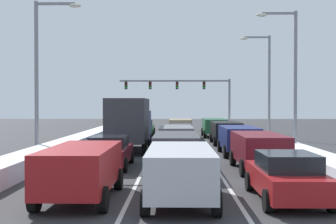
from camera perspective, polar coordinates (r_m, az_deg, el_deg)
ground_plane at (r=26.74m, az=1.44°, el=-5.46°), size 128.33×128.33×0.00m
lane_stripe_between_right_lane_and_center_lane at (r=31.71m, az=4.44°, el=-4.44°), size 0.14×54.29×0.01m
lane_stripe_between_center_lane_and_left_lane at (r=31.68m, az=-1.73°, el=-4.44°), size 0.14×54.29×0.01m
snow_bank_right_shoulder at (r=32.44m, az=13.85°, el=-3.92°), size 1.86×54.29×0.48m
snow_bank_left_shoulder at (r=32.33m, az=-11.17°, el=-3.66°), size 1.55×54.29×0.78m
sedan_red_right_lane_nearest at (r=14.49m, az=14.92°, el=-7.97°), size 2.00×4.50×1.51m
suv_maroon_right_lane_second at (r=20.61m, az=11.54°, el=-4.58°), size 2.16×4.90×1.67m
suv_navy_right_lane_third at (r=26.78m, az=9.04°, el=-3.28°), size 2.16×4.90×1.67m
suv_black_right_lane_fourth at (r=33.82m, az=7.41°, el=-2.38°), size 2.16×4.90×1.67m
suv_green_right_lane_fifth at (r=41.03m, az=5.93°, el=-1.78°), size 2.16×4.90×1.67m
suv_silver_center_lane_nearest at (r=13.71m, az=1.58°, el=-7.38°), size 2.16×4.90×1.67m
suv_charcoal_center_lane_second at (r=20.04m, az=1.04°, el=-4.72°), size 2.16×4.90×1.67m
suv_gray_center_lane_third at (r=26.88m, az=1.06°, el=-3.25°), size 2.16×4.90×1.67m
sedan_white_center_lane_fourth at (r=33.74m, az=1.59°, el=-2.81°), size 2.00×4.50×1.51m
suv_tan_center_lane_fifth at (r=39.94m, az=1.58°, el=-1.86°), size 2.16×4.90×1.67m
suv_red_left_lane_nearest at (r=14.40m, az=-11.02°, el=-7.00°), size 2.16×4.90×1.67m
sedan_maroon_left_lane_second at (r=21.37m, az=-7.50°, el=-5.05°), size 2.00×4.50×1.51m
box_truck_left_lane_third at (r=28.67m, az=-4.93°, el=-1.22°), size 2.53×7.20×3.36m
sedan_black_left_lane_fourth at (r=36.11m, az=-4.29°, el=-2.56°), size 2.00×4.50×1.51m
sedan_green_left_lane_fifth at (r=42.95m, az=-3.10°, el=-1.99°), size 2.00×4.50×1.51m
traffic_light_gantry at (r=56.22m, az=2.51°, el=2.92°), size 14.00×0.47×6.20m
street_lamp_right_mid at (r=30.07m, az=15.39°, el=5.43°), size 2.66×0.36×9.06m
street_lamp_right_far at (r=39.76m, az=12.36°, el=4.31°), size 2.66×0.36×8.99m
street_lamp_left_mid at (r=26.19m, az=-15.78°, el=5.82°), size 2.66×0.36×8.82m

